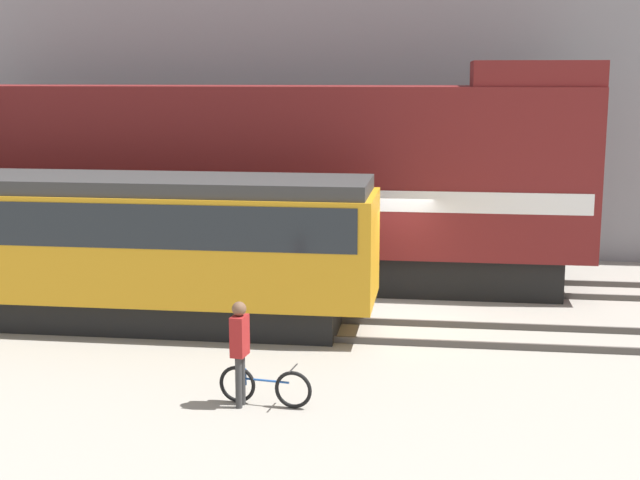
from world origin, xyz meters
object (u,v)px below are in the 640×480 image
(bicycle, at_px, (265,387))
(person, at_px, (240,343))
(streetcar, at_px, (78,240))
(freight_locomotive, at_px, (239,181))

(bicycle, bearing_deg, person, -166.40)
(streetcar, relative_size, person, 7.26)
(bicycle, bearing_deg, freight_locomotive, 105.38)
(streetcar, distance_m, person, 6.40)
(streetcar, bearing_deg, bicycle, -41.07)
(freight_locomotive, relative_size, bicycle, 11.22)
(freight_locomotive, distance_m, person, 9.10)
(freight_locomotive, relative_size, person, 10.11)
(freight_locomotive, height_order, streetcar, freight_locomotive)
(freight_locomotive, xyz_separation_m, streetcar, (-2.58, -4.32, -0.81))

